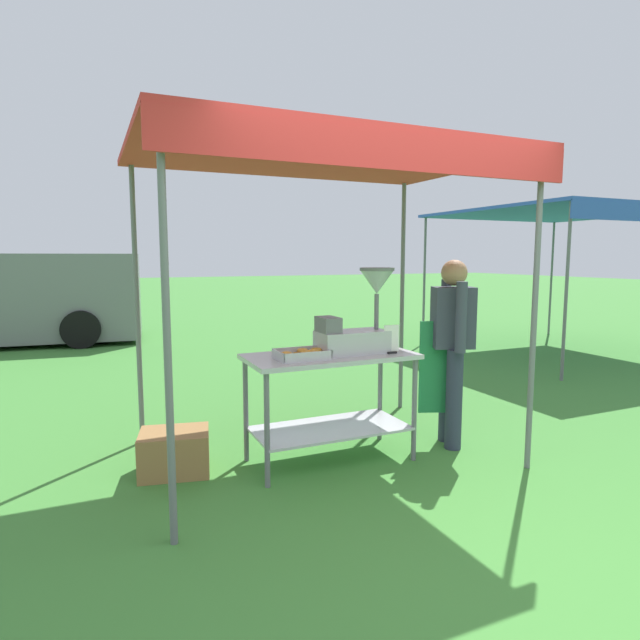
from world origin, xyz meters
TOP-DOWN VIEW (x-y plane):
  - ground_plane at (0.00, 6.00)m, footprint 70.00×70.00m
  - stall_canopy at (-0.15, 1.48)m, footprint 2.89×2.02m
  - donut_cart at (-0.15, 1.39)m, footprint 1.34×0.64m
  - donut_tray at (-0.41, 1.30)m, footprint 0.40×0.27m
  - donut_fryer at (0.08, 1.36)m, footprint 0.64×0.28m
  - menu_sign at (0.31, 1.23)m, footprint 0.13×0.05m
  - vendor at (0.96, 1.30)m, footprint 0.46×0.53m
  - supply_crate at (-1.33, 1.65)m, footprint 0.58×0.50m
  - neighbour_tent at (5.43, 4.15)m, footprint 3.40×3.36m

SIDE VIEW (x-z plane):
  - ground_plane at x=0.00m, z-range 0.00..0.00m
  - supply_crate at x=-1.33m, z-range 0.00..0.32m
  - donut_cart at x=-0.15m, z-range 0.20..1.07m
  - donut_tray at x=-0.41m, z-range 0.86..0.94m
  - vendor at x=0.96m, z-range 0.10..1.71m
  - menu_sign at x=0.31m, z-range 0.85..1.08m
  - donut_fryer at x=0.08m, z-range 0.79..1.47m
  - neighbour_tent at x=5.43m, z-range 1.13..3.53m
  - stall_canopy at x=-0.15m, z-range 1.12..3.56m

